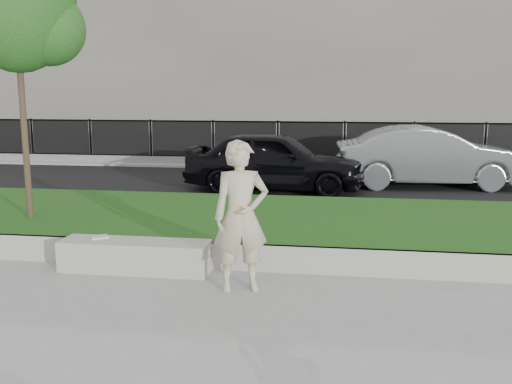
% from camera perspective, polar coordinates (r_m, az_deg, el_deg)
% --- Properties ---
extents(ground, '(90.00, 90.00, 0.00)m').
position_cam_1_polar(ground, '(7.50, -3.67, -10.21)').
color(ground, gray).
rests_on(ground, ground).
extents(grass_bank, '(34.00, 4.00, 0.40)m').
position_cam_1_polar(grass_bank, '(10.27, -0.14, -3.40)').
color(grass_bank, '#0E350D').
rests_on(grass_bank, ground).
extents(grass_kerb, '(34.00, 0.08, 0.40)m').
position_cam_1_polar(grass_kerb, '(8.41, -2.18, -6.50)').
color(grass_kerb, '#9D9B93').
rests_on(grass_kerb, ground).
extents(street, '(34.00, 7.00, 0.04)m').
position_cam_1_polar(street, '(15.66, 2.91, 0.64)').
color(street, black).
rests_on(street, ground).
extents(far_pavement, '(34.00, 3.00, 0.12)m').
position_cam_1_polar(far_pavement, '(20.09, 4.19, 2.85)').
color(far_pavement, gray).
rests_on(far_pavement, ground).
extents(iron_fence, '(32.00, 0.30, 1.50)m').
position_cam_1_polar(iron_fence, '(19.04, 3.98, 3.91)').
color(iron_fence, slate).
rests_on(iron_fence, far_pavement).
extents(building_facade, '(34.00, 10.00, 10.00)m').
position_cam_1_polar(building_facade, '(27.02, 5.52, 15.20)').
color(building_facade, '#67615A').
rests_on(building_facade, ground).
extents(stone_bench, '(2.19, 0.55, 0.45)m').
position_cam_1_polar(stone_bench, '(8.56, -11.98, -6.26)').
color(stone_bench, '#9D9B93').
rests_on(stone_bench, ground).
extents(man, '(0.84, 0.68, 1.98)m').
position_cam_1_polar(man, '(7.41, -1.52, -2.46)').
color(man, '#C1B494').
rests_on(man, ground).
extents(book, '(0.31, 0.30, 0.03)m').
position_cam_1_polar(book, '(8.78, -15.38, -4.37)').
color(book, beige).
rests_on(book, stone_bench).
extents(young_tree, '(2.07, 1.98, 5.06)m').
position_cam_1_polar(young_tree, '(10.68, -22.52, 17.32)').
color(young_tree, '#38281C').
rests_on(young_tree, grass_bank).
extents(car_dark, '(4.66, 2.11, 1.55)m').
position_cam_1_polar(car_dark, '(14.66, 1.86, 3.13)').
color(car_dark, black).
rests_on(car_dark, street).
extents(car_silver, '(5.02, 2.10, 1.61)m').
position_cam_1_polar(car_silver, '(15.97, 16.91, 3.39)').
color(car_silver, gray).
rests_on(car_silver, street).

